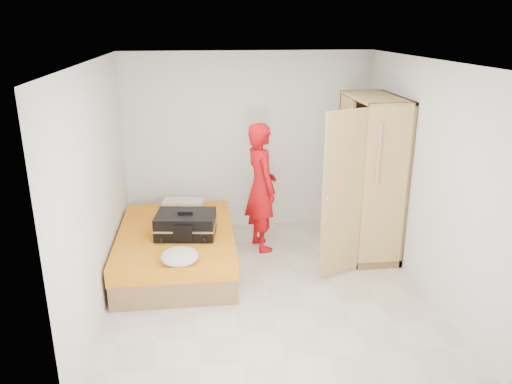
{
  "coord_description": "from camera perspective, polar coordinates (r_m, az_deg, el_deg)",
  "views": [
    {
      "loc": [
        -0.72,
        -5.15,
        2.96
      ],
      "look_at": [
        -0.05,
        0.58,
        1.0
      ],
      "focal_mm": 35.0,
      "sensor_mm": 36.0,
      "label": 1
    }
  ],
  "objects": [
    {
      "name": "pillow",
      "position": [
        7.1,
        -8.3,
        -1.3
      ],
      "size": [
        0.59,
        0.36,
        0.1
      ],
      "primitive_type": "cube",
      "rotation": [
        0.0,
        0.0,
        -0.14
      ],
      "color": "beige",
      "rests_on": "bed"
    },
    {
      "name": "round_cushion",
      "position": [
        5.47,
        -8.72,
        -7.29
      ],
      "size": [
        0.41,
        0.41,
        0.16
      ],
      "primitive_type": "ellipsoid",
      "color": "beige",
      "rests_on": "bed"
    },
    {
      "name": "person",
      "position": [
        6.68,
        0.59,
        0.56
      ],
      "size": [
        0.56,
        0.72,
        1.75
      ],
      "primitive_type": "imported",
      "rotation": [
        0.0,
        0.0,
        1.82
      ],
      "color": "red",
      "rests_on": "ground"
    },
    {
      "name": "room",
      "position": [
        5.46,
        1.22,
        1.04
      ],
      "size": [
        4.0,
        4.02,
        2.6
      ],
      "color": "beige",
      "rests_on": "ground"
    },
    {
      "name": "suitcase",
      "position": [
        6.13,
        -8.03,
        -3.71
      ],
      "size": [
        0.78,
        0.62,
        0.31
      ],
      "rotation": [
        0.0,
        0.0,
        -0.13
      ],
      "color": "black",
      "rests_on": "bed"
    },
    {
      "name": "bed",
      "position": [
        6.43,
        -9.05,
        -6.43
      ],
      "size": [
        1.42,
        2.02,
        0.5
      ],
      "color": "olive",
      "rests_on": "ground"
    },
    {
      "name": "wardrobe",
      "position": [
        6.67,
        12.65,
        1.19
      ],
      "size": [
        1.13,
        1.41,
        2.1
      ],
      "color": "tan",
      "rests_on": "ground"
    }
  ]
}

